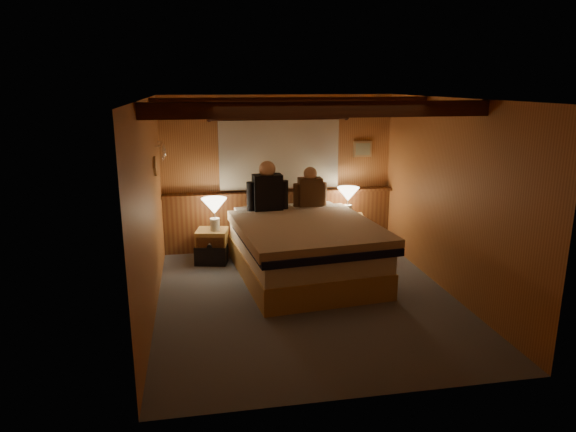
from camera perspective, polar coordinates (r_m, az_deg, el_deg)
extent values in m
plane|color=#565C66|center=(6.40, 2.08, -9.10)|extent=(4.20, 4.20, 0.00)
plane|color=#D69050|center=(5.87, 2.30, 12.91)|extent=(4.20, 4.20, 0.00)
plane|color=#BB7943|center=(8.04, -1.04, 4.78)|extent=(3.60, 0.00, 3.60)
plane|color=#BB7943|center=(5.91, -15.13, 0.66)|extent=(0.00, 4.20, 4.20)
plane|color=#BB7943|center=(6.64, 17.55, 1.99)|extent=(0.00, 4.20, 4.20)
plane|color=#BB7943|center=(4.08, 8.55, -5.23)|extent=(3.60, 0.00, 3.60)
cube|color=brown|center=(8.15, -0.95, -0.50)|extent=(3.60, 0.12, 0.90)
cube|color=brown|center=(7.98, -0.89, 2.65)|extent=(3.60, 0.22, 0.04)
cylinder|color=#462211|center=(7.86, -0.97, 10.79)|extent=(2.10, 0.05, 0.05)
sphere|color=#462211|center=(7.76, -8.77, 10.58)|extent=(0.08, 0.08, 0.08)
sphere|color=#462211|center=(8.10, 6.51, 10.81)|extent=(0.08, 0.08, 0.08)
cube|color=#EEE4CF|center=(7.93, -0.97, 6.83)|extent=(1.85, 0.08, 1.05)
cube|color=#462211|center=(5.29, 3.72, 11.73)|extent=(3.60, 0.15, 0.16)
cube|color=#462211|center=(6.75, 0.60, 12.37)|extent=(3.60, 0.15, 0.16)
cylinder|color=silver|center=(7.38, -13.99, 7.78)|extent=(0.03, 0.55, 0.03)
torus|color=silver|center=(7.25, -13.76, 6.72)|extent=(0.01, 0.21, 0.21)
torus|color=silver|center=(7.48, -13.66, 6.95)|extent=(0.01, 0.21, 0.21)
cube|color=tan|center=(8.29, 8.29, 7.37)|extent=(0.30, 0.03, 0.25)
cube|color=beige|center=(8.28, 8.33, 7.36)|extent=(0.24, 0.01, 0.19)
cube|color=#B0884B|center=(7.03, 1.76, -5.41)|extent=(1.89, 2.39, 0.33)
cube|color=white|center=(6.94, 1.78, -3.08)|extent=(1.85, 2.34, 0.27)
cube|color=black|center=(6.64, 2.54, -2.40)|extent=(1.91, 1.95, 0.09)
cube|color=#D29092|center=(6.74, 2.15, -1.43)|extent=(1.97, 2.18, 0.13)
cube|color=white|center=(7.57, -3.29, 0.16)|extent=(0.70, 0.45, 0.18)
cube|color=white|center=(7.80, 2.76, 0.60)|extent=(0.70, 0.45, 0.18)
cube|color=#B0884B|center=(7.66, -8.40, -3.27)|extent=(0.51, 0.48, 0.49)
cube|color=brown|center=(7.45, -8.66, -3.00)|extent=(0.39, 0.10, 0.17)
cube|color=brown|center=(7.51, -8.60, -4.42)|extent=(0.39, 0.10, 0.17)
cylinder|color=silver|center=(7.45, -8.66, -3.00)|extent=(0.04, 0.04, 0.03)
cylinder|color=silver|center=(7.51, -8.60, -4.42)|extent=(0.04, 0.04, 0.03)
cube|color=#B0884B|center=(8.10, 6.47, -1.90)|extent=(0.60, 0.56, 0.57)
cube|color=brown|center=(7.86, 6.62, -1.57)|extent=(0.46, 0.12, 0.20)
cube|color=brown|center=(7.92, 6.57, -3.15)|extent=(0.46, 0.12, 0.20)
cylinder|color=silver|center=(7.86, 6.62, -1.57)|extent=(0.04, 0.04, 0.03)
cylinder|color=silver|center=(7.92, 6.57, -3.15)|extent=(0.04, 0.04, 0.03)
cylinder|color=silver|center=(7.52, -8.13, -0.93)|extent=(0.14, 0.14, 0.18)
cylinder|color=silver|center=(7.49, -8.16, -0.03)|extent=(0.02, 0.02, 0.10)
cone|color=beige|center=(7.45, -8.20, 1.11)|extent=(0.37, 0.37, 0.22)
cylinder|color=silver|center=(8.02, 6.64, 0.65)|extent=(0.13, 0.13, 0.17)
cylinder|color=silver|center=(7.99, 6.66, 1.44)|extent=(0.02, 0.02, 0.09)
cone|color=beige|center=(7.96, 6.69, 2.43)|extent=(0.34, 0.34, 0.21)
cube|color=black|center=(7.44, -2.30, 2.54)|extent=(0.43, 0.27, 0.55)
cylinder|color=black|center=(7.41, -4.12, 2.11)|extent=(0.13, 0.13, 0.44)
cylinder|color=black|center=(7.50, -0.48, 2.30)|extent=(0.13, 0.13, 0.44)
sphere|color=tan|center=(7.38, -2.32, 5.21)|extent=(0.24, 0.24, 0.24)
cube|color=#48301D|center=(7.69, 2.46, 2.58)|extent=(0.35, 0.21, 0.46)
cylinder|color=#48301D|center=(7.65, 0.99, 2.26)|extent=(0.11, 0.11, 0.37)
cylinder|color=#48301D|center=(7.75, 3.91, 2.37)|extent=(0.11, 0.11, 0.37)
sphere|color=tan|center=(7.63, 2.49, 4.73)|extent=(0.20, 0.20, 0.20)
cube|color=black|center=(7.60, -8.52, -4.27)|extent=(0.50, 0.37, 0.27)
cylinder|color=black|center=(7.55, -8.56, -3.16)|extent=(0.13, 0.28, 0.07)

